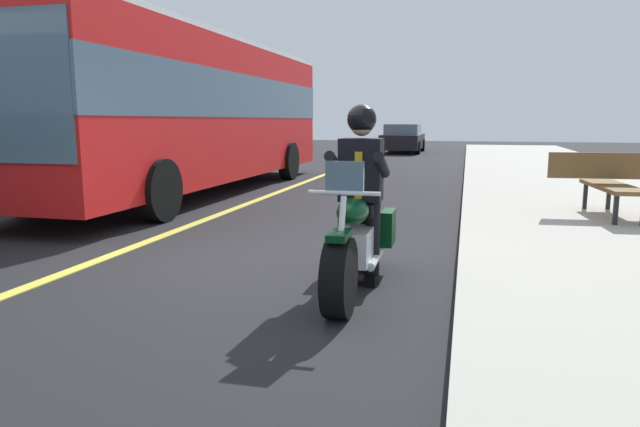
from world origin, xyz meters
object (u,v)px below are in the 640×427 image
at_px(rider_main, 361,178).
at_px(bench_sidewalk, 612,179).
at_px(car_silver, 403,139).
at_px(bus_near, 192,107).
at_px(motorcycle_main, 357,242).

distance_m(rider_main, bench_sidewalk, 5.14).
bearing_deg(car_silver, bus_near, -9.09).
distance_m(bus_near, bench_sidewalk, 8.37).
height_order(rider_main, car_silver, rider_main).
bearing_deg(bus_near, motorcycle_main, 37.49).
distance_m(motorcycle_main, car_silver, 23.70).
xyz_separation_m(rider_main, car_silver, (-23.41, -2.13, -0.35)).
distance_m(bus_near, car_silver, 17.48).
bearing_deg(bench_sidewalk, car_silver, -164.80).
distance_m(motorcycle_main, bench_sidewalk, 5.28).
xyz_separation_m(rider_main, bus_near, (-6.19, -4.88, 0.84)).
xyz_separation_m(car_silver, bench_sidewalk, (19.35, 5.26, 0.02)).
height_order(motorcycle_main, bus_near, bus_near).
bearing_deg(bus_near, car_silver, 170.91).
bearing_deg(bench_sidewalk, bus_near, -104.83).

